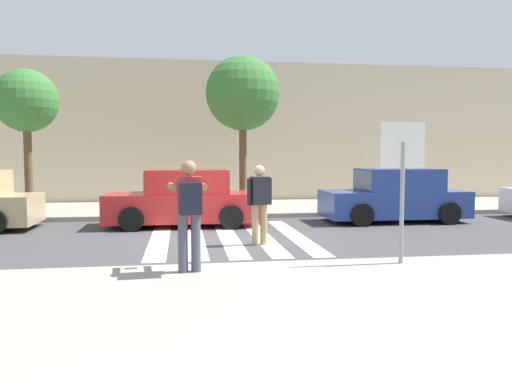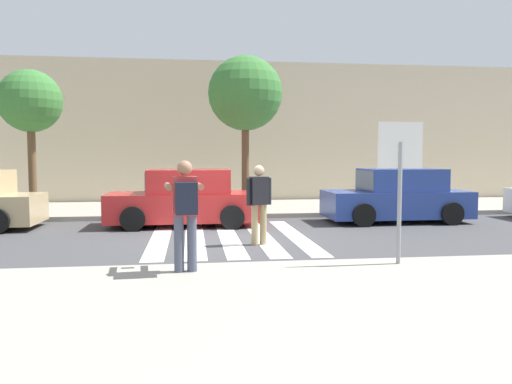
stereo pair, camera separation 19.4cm
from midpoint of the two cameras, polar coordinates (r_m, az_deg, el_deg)
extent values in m
plane|color=#424244|center=(11.67, -3.55, -5.35)|extent=(120.00, 120.00, 0.00)
cube|color=#9E998C|center=(5.67, 1.97, -15.09)|extent=(60.00, 6.00, 0.14)
cube|color=#9E998C|center=(17.59, -5.22, -1.88)|extent=(60.00, 4.80, 0.14)
cube|color=beige|center=(21.90, -5.92, 6.53)|extent=(56.00, 4.00, 5.64)
cube|color=silver|center=(11.84, -11.41, -5.27)|extent=(0.44, 5.20, 0.01)
cube|color=silver|center=(11.82, -7.52, -5.23)|extent=(0.44, 5.20, 0.01)
cube|color=silver|center=(11.86, -3.64, -5.18)|extent=(0.44, 5.20, 0.01)
cube|color=silver|center=(11.95, 0.20, -5.09)|extent=(0.44, 5.20, 0.01)
cube|color=silver|center=(12.10, 3.97, -4.99)|extent=(0.44, 5.20, 0.01)
cylinder|color=gray|center=(8.60, 15.72, -1.23)|extent=(0.07, 0.07, 2.02)
cube|color=white|center=(8.57, 15.81, 5.18)|extent=(0.76, 0.03, 0.76)
cube|color=red|center=(8.59, 15.77, 5.18)|extent=(0.66, 0.02, 0.66)
cylinder|color=#474C60|center=(7.80, -9.06, -5.89)|extent=(0.15, 0.15, 0.88)
cylinder|color=#474C60|center=(7.82, -7.59, -5.85)|extent=(0.15, 0.15, 0.88)
cube|color=#B73333|center=(7.72, -8.39, -0.45)|extent=(0.40, 0.28, 0.60)
sphere|color=#A37556|center=(7.69, -8.42, 2.74)|extent=(0.23, 0.23, 0.23)
cylinder|color=#A37556|center=(7.90, -10.29, 0.62)|extent=(0.16, 0.59, 0.10)
cylinder|color=#A37556|center=(7.95, -6.84, 0.68)|extent=(0.16, 0.59, 0.10)
cube|color=black|center=(8.10, -8.69, 0.94)|extent=(0.15, 0.11, 0.10)
cube|color=black|center=(7.49, -8.20, -0.75)|extent=(0.34, 0.23, 0.48)
cylinder|color=tan|center=(10.76, -0.60, -3.79)|extent=(0.15, 0.15, 0.88)
cylinder|color=tan|center=(10.85, 0.37, -3.73)|extent=(0.15, 0.15, 0.88)
cube|color=black|center=(10.73, -0.11, 0.16)|extent=(0.43, 0.33, 0.60)
sphere|color=tan|center=(10.70, -0.11, 2.45)|extent=(0.23, 0.23, 0.23)
cylinder|color=black|center=(10.63, -1.29, 0.01)|extent=(0.10, 0.10, 0.58)
cylinder|color=black|center=(10.83, 1.05, 0.09)|extent=(0.10, 0.10, 0.58)
cylinder|color=black|center=(15.43, -26.02, -2.23)|extent=(0.64, 0.22, 0.64)
cube|color=red|center=(13.84, -8.87, -1.67)|extent=(4.10, 1.70, 0.76)
cube|color=red|center=(13.78, -8.28, 1.23)|extent=(2.20, 1.56, 0.64)
cube|color=slate|center=(13.82, -12.72, 1.18)|extent=(0.10, 1.50, 0.54)
cube|color=slate|center=(13.82, -4.25, 1.27)|extent=(0.10, 1.50, 0.51)
cylinder|color=black|center=(13.09, -14.46, -3.02)|extent=(0.64, 0.22, 0.64)
cylinder|color=black|center=(14.77, -13.77, -2.19)|extent=(0.64, 0.22, 0.64)
cylinder|color=black|center=(13.07, -3.29, -2.90)|extent=(0.64, 0.22, 0.64)
cylinder|color=black|center=(14.75, -3.89, -2.08)|extent=(0.64, 0.22, 0.64)
cube|color=#284293|center=(15.08, 15.05, -1.28)|extent=(4.10, 1.70, 0.76)
cube|color=#284293|center=(15.09, 15.63, 1.38)|extent=(2.20, 1.56, 0.64)
cube|color=slate|center=(14.69, 11.81, 1.37)|extent=(0.10, 1.50, 0.54)
cube|color=slate|center=(15.51, 18.90, 1.38)|extent=(0.10, 1.50, 0.51)
cylinder|color=black|center=(13.85, 11.61, -2.57)|extent=(0.64, 0.22, 0.64)
cylinder|color=black|center=(15.44, 9.45, -1.84)|extent=(0.64, 0.22, 0.64)
cylinder|color=black|center=(14.91, 20.83, -2.28)|extent=(0.64, 0.22, 0.64)
cylinder|color=black|center=(16.40, 17.94, -1.64)|extent=(0.64, 0.22, 0.64)
cylinder|color=brown|center=(16.77, -24.88, 2.61)|extent=(0.24, 0.24, 2.88)
sphere|color=#387533|center=(16.85, -25.09, 9.46)|extent=(1.90, 1.90, 1.90)
cylinder|color=brown|center=(15.96, -1.85, 3.24)|extent=(0.24, 0.24, 3.05)
sphere|color=#387533|center=(16.07, -1.87, 11.21)|extent=(2.35, 2.35, 2.35)
camera|label=1|loc=(0.10, -90.49, -0.04)|focal=35.00mm
camera|label=2|loc=(0.10, 89.51, 0.04)|focal=35.00mm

